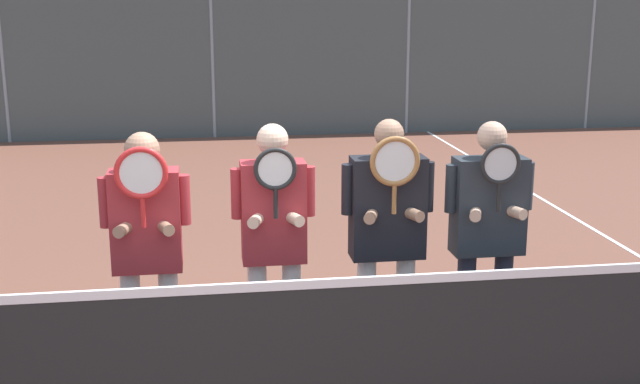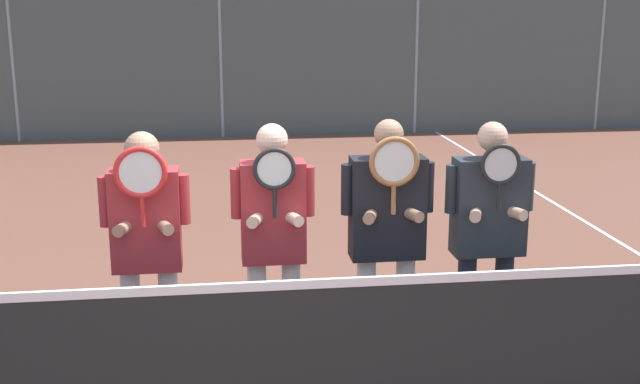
{
  "view_description": "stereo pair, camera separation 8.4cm",
  "coord_description": "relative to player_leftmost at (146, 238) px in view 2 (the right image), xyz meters",
  "views": [
    {
      "loc": [
        -0.2,
        -4.52,
        2.6
      ],
      "look_at": [
        0.57,
        0.78,
        1.29
      ],
      "focal_mm": 45.0,
      "sensor_mm": 36.0,
      "label": 1
    },
    {
      "loc": [
        -0.12,
        -4.53,
        2.6
      ],
      "look_at": [
        0.57,
        0.78,
        1.29
      ],
      "focal_mm": 45.0,
      "sensor_mm": 36.0,
      "label": 2
    }
  ],
  "objects": [
    {
      "name": "fence_back",
      "position": [
        0.6,
        10.13,
        0.49
      ],
      "size": [
        22.58,
        0.06,
        3.11
      ],
      "color": "gray",
      "rests_on": "ground_plane"
    },
    {
      "name": "car_right_of_center",
      "position": [
        8.38,
        13.5,
        -0.21
      ],
      "size": [
        4.42,
        2.0,
        1.65
      ],
      "color": "slate",
      "rests_on": "ground_plane"
    },
    {
      "name": "player_center_right",
      "position": [
        1.6,
        -0.04,
        0.02
      ],
      "size": [
        0.63,
        0.34,
        1.82
      ],
      "color": "white",
      "rests_on": "ground_plane"
    },
    {
      "name": "tennis_net",
      "position": [
        0.6,
        -0.6,
        -0.58
      ],
      "size": [
        11.28,
        0.09,
        1.04
      ],
      "color": "gray",
      "rests_on": "ground_plane"
    },
    {
      "name": "hill_distant",
      "position": [
        0.6,
        51.79,
        -1.06
      ],
      "size": [
        93.31,
        51.84,
        18.14
      ],
      "color": "slate",
      "rests_on": "ground_plane"
    },
    {
      "name": "player_center_left",
      "position": [
        0.83,
        0.02,
        -0.01
      ],
      "size": [
        0.56,
        0.34,
        1.8
      ],
      "color": "white",
      "rests_on": "ground_plane"
    },
    {
      "name": "car_left_of_center",
      "position": [
        -1.72,
        13.46,
        -0.11
      ],
      "size": [
        4.75,
        2.04,
        1.89
      ],
      "color": "navy",
      "rests_on": "ground_plane"
    },
    {
      "name": "player_rightmost",
      "position": [
        2.32,
        0.0,
        -0.01
      ],
      "size": [
        0.63,
        0.34,
        1.78
      ],
      "color": "#232838",
      "rests_on": "ground_plane"
    },
    {
      "name": "clubhouse_building",
      "position": [
        0.3,
        18.84,
        0.95
      ],
      "size": [
        19.51,
        5.5,
        3.98
      ],
      "color": "beige",
      "rests_on": "ground_plane"
    },
    {
      "name": "player_leftmost",
      "position": [
        0.0,
        0.0,
        0.0
      ],
      "size": [
        0.58,
        0.34,
        1.77
      ],
      "color": "white",
      "rests_on": "ground_plane"
    },
    {
      "name": "car_center",
      "position": [
        3.41,
        13.53,
        -0.13
      ],
      "size": [
        4.17,
        1.95,
        1.85
      ],
      "color": "black",
      "rests_on": "ground_plane"
    },
    {
      "name": "court_line_right_sideline",
      "position": [
        4.79,
        2.4,
        -1.06
      ],
      "size": [
        0.05,
        16.0,
        0.01
      ],
      "primitive_type": "cube",
      "color": "white",
      "rests_on": "ground_plane"
    }
  ]
}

